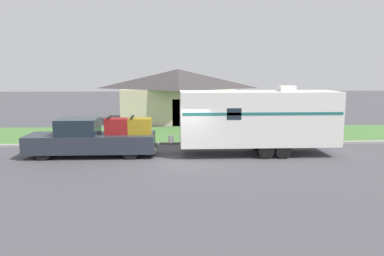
{
  "coord_description": "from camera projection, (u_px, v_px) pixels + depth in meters",
  "views": [
    {
      "loc": [
        -0.5,
        -17.66,
        4.33
      ],
      "look_at": [
        0.46,
        1.23,
        1.4
      ],
      "focal_mm": 35.0,
      "sensor_mm": 36.0,
      "label": 1
    }
  ],
  "objects": [
    {
      "name": "ground_plane",
      "position": [
        184.0,
        160.0,
        18.12
      ],
      "size": [
        120.0,
        120.0,
        0.0
      ],
      "primitive_type": "plane",
      "color": "#47474C"
    },
    {
      "name": "house_across_street",
      "position": [
        178.0,
        94.0,
        31.96
      ],
      "size": [
        9.81,
        6.82,
        4.42
      ],
      "color": "beige",
      "rests_on": "ground_plane"
    },
    {
      "name": "travel_trailer",
      "position": [
        258.0,
        118.0,
        19.23
      ],
      "size": [
        9.08,
        2.42,
        3.55
      ],
      "color": "black",
      "rests_on": "ground_plane"
    },
    {
      "name": "curb_strip",
      "position": [
        182.0,
        144.0,
        21.81
      ],
      "size": [
        80.0,
        0.3,
        0.14
      ],
      "color": "#999993",
      "rests_on": "ground_plane"
    },
    {
      "name": "lawn_strip",
      "position": [
        181.0,
        134.0,
        25.42
      ],
      "size": [
        80.0,
        7.0,
        0.03
      ],
      "color": "#477538",
      "rests_on": "ground_plane"
    },
    {
      "name": "mailbox",
      "position": [
        205.0,
        127.0,
        22.32
      ],
      "size": [
        0.48,
        0.2,
        1.26
      ],
      "color": "brown",
      "rests_on": "ground_plane"
    },
    {
      "name": "pickup_truck",
      "position": [
        93.0,
        139.0,
        18.97
      ],
      "size": [
        6.51,
        1.99,
        2.04
      ],
      "color": "black",
      "rests_on": "ground_plane"
    }
  ]
}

